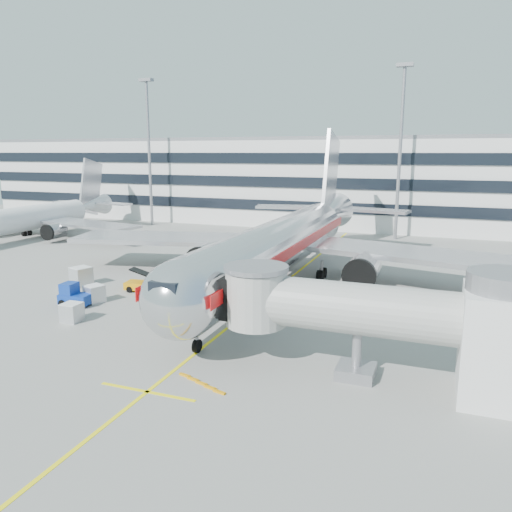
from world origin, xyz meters
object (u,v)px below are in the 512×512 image
(belt_loader, at_px, (149,285))
(cargo_container_left, at_px, (94,294))
(main_jet, at_px, (286,241))
(cargo_container_front, at_px, (72,312))
(ramp_worker, at_px, (195,297))
(baggage_tug, at_px, (74,296))
(cargo_container_right, at_px, (81,276))

(belt_loader, relative_size, cargo_container_left, 2.55)
(main_jet, relative_size, cargo_container_front, 34.57)
(cargo_container_left, xyz_separation_m, ramp_worker, (9.00, 1.92, 0.13))
(cargo_container_front, height_order, ramp_worker, ramp_worker)
(cargo_container_front, bearing_deg, main_jet, 55.81)
(main_jet, height_order, baggage_tug, main_jet)
(cargo_container_left, bearing_deg, cargo_container_front, -70.99)
(cargo_container_left, relative_size, cargo_container_right, 0.85)
(belt_loader, xyz_separation_m, baggage_tug, (-3.62, -6.07, 0.23))
(belt_loader, distance_m, cargo_container_front, 9.53)
(belt_loader, bearing_deg, ramp_worker, -23.18)
(belt_loader, relative_size, ramp_worker, 2.62)
(baggage_tug, relative_size, cargo_container_left, 1.48)
(cargo_container_front, bearing_deg, belt_loader, 84.61)
(ramp_worker, bearing_deg, cargo_container_left, 168.20)
(cargo_container_right, distance_m, cargo_container_front, 11.31)
(main_jet, bearing_deg, baggage_tug, -135.93)
(main_jet, relative_size, cargo_container_left, 27.25)
(baggage_tug, bearing_deg, cargo_container_right, 124.61)
(ramp_worker, bearing_deg, cargo_container_right, 146.41)
(main_jet, xyz_separation_m, cargo_container_left, (-13.67, -12.87, -3.46))
(belt_loader, bearing_deg, main_jet, 36.40)
(cargo_container_left, height_order, cargo_container_right, cargo_container_right)
(cargo_container_right, distance_m, ramp_worker, 14.22)
(baggage_tug, xyz_separation_m, ramp_worker, (10.07, 3.31, 0.05))
(cargo_container_left, bearing_deg, ramp_worker, 12.04)
(ramp_worker, bearing_deg, belt_loader, 132.98)
(main_jet, height_order, ramp_worker, main_jet)
(cargo_container_left, height_order, ramp_worker, ramp_worker)
(cargo_container_right, relative_size, cargo_container_front, 1.48)
(cargo_container_front, bearing_deg, baggage_tug, 128.56)
(baggage_tug, height_order, cargo_container_right, baggage_tug)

